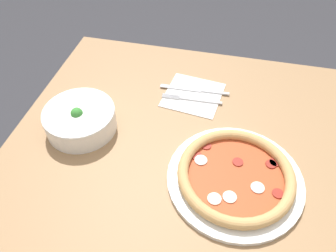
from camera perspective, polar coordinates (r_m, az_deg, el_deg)
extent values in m
cube|color=#99724C|center=(0.81, 2.04, -9.56)|extent=(1.06, 0.94, 0.03)
cylinder|color=olive|center=(1.43, 21.58, -5.39)|extent=(0.06, 0.06, 0.74)
cylinder|color=olive|center=(1.47, -10.17, -0.11)|extent=(0.06, 0.06, 0.74)
cylinder|color=white|center=(0.80, 11.54, -9.02)|extent=(0.32, 0.32, 0.01)
torus|color=tan|center=(0.78, 11.75, -8.24)|extent=(0.27, 0.27, 0.03)
cylinder|color=#B74723|center=(0.79, 11.64, -8.66)|extent=(0.24, 0.24, 0.01)
cylinder|color=maroon|center=(0.83, 6.66, -3.40)|extent=(0.03, 0.03, 0.00)
cylinder|color=maroon|center=(0.83, 17.50, -6.35)|extent=(0.03, 0.03, 0.00)
cylinder|color=maroon|center=(0.81, 5.07, -5.24)|extent=(0.03, 0.03, 0.00)
cylinder|color=maroon|center=(0.81, 12.06, -6.15)|extent=(0.03, 0.03, 0.00)
cylinder|color=maroon|center=(0.79, 18.60, -11.07)|extent=(0.03, 0.03, 0.00)
cylinder|color=maroon|center=(0.84, 18.11, -6.02)|extent=(0.03, 0.03, 0.00)
ellipsoid|color=silver|center=(0.75, 10.70, -12.02)|extent=(0.03, 0.03, 0.01)
ellipsoid|color=silver|center=(0.75, 8.09, -12.40)|extent=(0.03, 0.03, 0.01)
ellipsoid|color=silver|center=(0.78, 15.36, -10.17)|extent=(0.03, 0.03, 0.01)
ellipsoid|color=silver|center=(0.80, 5.74, -5.90)|extent=(0.03, 0.03, 0.01)
cylinder|color=white|center=(0.90, -15.00, 1.10)|extent=(0.19, 0.19, 0.06)
torus|color=white|center=(0.88, -15.33, 2.29)|extent=(0.19, 0.19, 0.01)
ellipsoid|color=tan|center=(0.92, -12.19, 3.72)|extent=(0.04, 0.04, 0.02)
ellipsoid|color=#998466|center=(0.87, -11.85, 1.00)|extent=(0.03, 0.04, 0.02)
ellipsoid|color=#998466|center=(0.90, -12.87, 3.25)|extent=(0.04, 0.04, 0.02)
ellipsoid|color=tan|center=(0.92, -18.14, 2.55)|extent=(0.03, 0.04, 0.02)
ellipsoid|color=tan|center=(0.85, -13.85, -0.60)|extent=(0.03, 0.04, 0.02)
ellipsoid|color=#998466|center=(0.89, -18.38, 1.49)|extent=(0.04, 0.04, 0.02)
ellipsoid|color=tan|center=(0.84, -15.46, -1.84)|extent=(0.04, 0.04, 0.02)
ellipsoid|color=tan|center=(0.94, -15.34, 4.76)|extent=(0.03, 0.04, 0.02)
sphere|color=#388433|center=(0.88, -15.59, 2.11)|extent=(0.03, 0.03, 0.03)
cube|color=white|center=(0.99, 4.40, 5.41)|extent=(0.18, 0.18, 0.00)
cube|color=silver|center=(0.97, 5.74, 4.45)|extent=(0.01, 0.13, 0.00)
cube|color=silver|center=(0.98, 0.59, 5.39)|extent=(0.00, 0.05, 0.00)
cube|color=silver|center=(0.98, 0.54, 5.23)|extent=(0.00, 0.05, 0.00)
cube|color=silver|center=(0.98, 0.49, 5.06)|extent=(0.00, 0.05, 0.00)
cube|color=silver|center=(0.97, 0.45, 4.90)|extent=(0.00, 0.05, 0.00)
cube|color=silver|center=(1.00, 8.22, 5.82)|extent=(0.01, 0.08, 0.01)
cube|color=silver|center=(1.01, 2.22, 6.62)|extent=(0.02, 0.13, 0.00)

